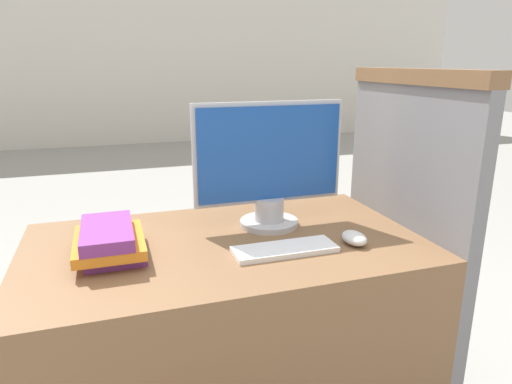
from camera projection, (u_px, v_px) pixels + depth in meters
The scene contains 7 objects.
wall_back at pixel (124, 56), 7.16m from camera, with size 12.00×0.06×2.80m.
desk at pixel (227, 345), 1.56m from camera, with size 1.24×0.73×0.76m.
carrel_divider at pixel (401, 250), 1.65m from camera, with size 0.07×0.67×1.29m.
monitor at pixel (269, 166), 1.54m from camera, with size 0.52×0.20×0.43m.
keyboard at pixel (285, 249), 1.37m from camera, with size 0.31×0.11×0.02m.
mouse at pixel (354, 238), 1.43m from camera, with size 0.07×0.10×0.04m.
book_stack at pixel (110, 241), 1.33m from camera, with size 0.20×0.28×0.10m.
Camera 1 is at (-0.32, -0.95, 1.31)m, focal length 32.00 mm.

